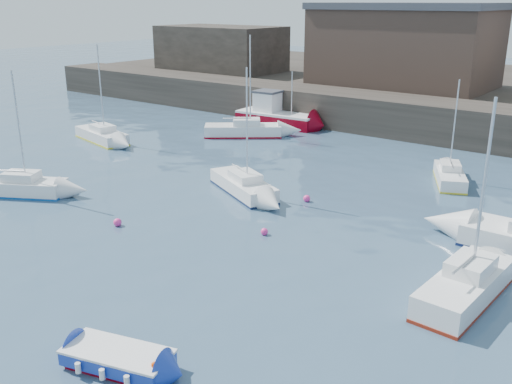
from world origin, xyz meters
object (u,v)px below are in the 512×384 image
Objects in this scene: sailboat_c at (466,286)px; buoy_far at (307,201)px; sailboat_f at (450,175)px; sailboat_e at (102,135)px; sailboat_a at (19,186)px; sailboat_h at (243,130)px; buoy_near at (118,226)px; sailboat_b at (243,185)px; blue_dinghy at (118,358)px; buoy_mid at (264,235)px; fishing_boat at (276,115)px.

buoy_far is at bearing 151.79° from sailboat_c.
sailboat_c is 12.03m from buoy_far.
sailboat_e is at bearing -166.78° from sailboat_f.
sailboat_a is 24.61m from sailboat_c.
sailboat_e is 0.93× the size of sailboat_h.
buoy_near is at bearing -169.24° from sailboat_c.
sailboat_h is (-9.06, 11.39, 0.05)m from sailboat_b.
sailboat_f reaches higher than buoy_far.
blue_dinghy reaches higher than buoy_far.
sailboat_a is 13.20m from sailboat_e.
blue_dinghy is 0.58× the size of sailboat_f.
sailboat_b is 3.90m from buoy_far.
sailboat_e reaches higher than buoy_mid.
sailboat_h reaches higher than sailboat_b.
buoy_far is at bearing 14.08° from sailboat_b.
fishing_boat is 1.00× the size of sailboat_e.
sailboat_e is 22.86m from buoy_mid.
sailboat_f is at bearing 42.58° from sailboat_a.
fishing_boat is 18.51× the size of buoy_near.
fishing_boat is at bearing 60.74° from sailboat_e.
buoy_mid is 5.32m from buoy_far.
sailboat_a is 20.05× the size of buoy_mid.
sailboat_b reaches higher than buoy_mid.
sailboat_e is 18.50× the size of buoy_near.
sailboat_c is at bearing -34.57° from sailboat_h.
blue_dinghy is 0.48× the size of sailboat_c.
sailboat_b is at bearing -10.75° from sailboat_e.
blue_dinghy is 12.70m from sailboat_c.
sailboat_f is (1.47, 24.59, 0.08)m from blue_dinghy.
sailboat_h is (0.39, -5.10, -0.41)m from fishing_boat.
sailboat_c is at bearing 56.63° from blue_dinghy.
sailboat_a is 16.49m from buoy_far.
sailboat_e is 26.41m from sailboat_f.
sailboat_a is 25.61m from sailboat_f.
fishing_boat is 19.01m from sailboat_b.
buoy_far is at bearing 57.73° from buoy_near.
sailboat_c is at bearing 10.76° from buoy_near.
buoy_mid is (-2.65, 11.04, -0.35)m from blue_dinghy.
fishing_boat is 21.32× the size of buoy_mid.
sailboat_a is at bearing -141.17° from sailboat_b.
sailboat_a reaches higher than sailboat_f.
blue_dinghy is 17.01m from sailboat_b.
blue_dinghy reaches higher than buoy_mid.
sailboat_b is (-7.35, 15.34, 0.12)m from blue_dinghy.
sailboat_a reaches higher than fishing_boat.
sailboat_e is at bearing -119.26° from fishing_boat.
sailboat_a is 0.98× the size of sailboat_b.
sailboat_b is 0.96× the size of sailboat_e.
sailboat_h is at bearing 140.82° from buoy_far.
sailboat_c reaches higher than sailboat_a.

